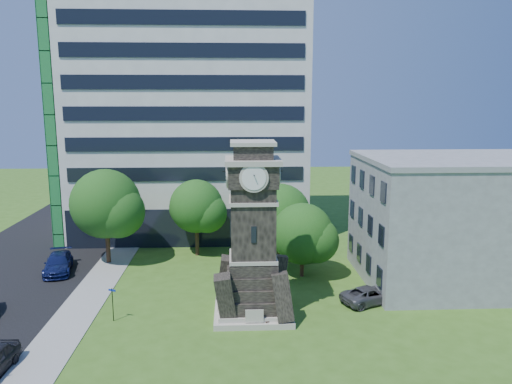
{
  "coord_description": "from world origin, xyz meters",
  "views": [
    {
      "loc": [
        1.66,
        -31.2,
        14.93
      ],
      "look_at": [
        3.49,
        7.79,
        7.7
      ],
      "focal_mm": 35.0,
      "sensor_mm": 36.0,
      "label": 1
    }
  ],
  "objects_px": {
    "street_sign": "(113,301)",
    "park_bench": "(278,318)",
    "car_street_north": "(58,263)",
    "clock_tower": "(253,242)",
    "car_east_lot": "(370,295)"
  },
  "relations": [
    {
      "from": "car_street_north",
      "to": "street_sign",
      "type": "relative_size",
      "value": 2.29
    },
    {
      "from": "car_street_north",
      "to": "park_bench",
      "type": "xyz_separation_m",
      "value": [
        18.34,
        -11.35,
        -0.28
      ]
    },
    {
      "from": "car_street_north",
      "to": "car_east_lot",
      "type": "bearing_deg",
      "value": -29.87
    },
    {
      "from": "clock_tower",
      "to": "car_east_lot",
      "type": "distance_m",
      "value": 10.06
    },
    {
      "from": "park_bench",
      "to": "street_sign",
      "type": "distance_m",
      "value": 11.3
    },
    {
      "from": "clock_tower",
      "to": "car_east_lot",
      "type": "relative_size",
      "value": 2.69
    },
    {
      "from": "clock_tower",
      "to": "street_sign",
      "type": "distance_m",
      "value": 10.36
    },
    {
      "from": "clock_tower",
      "to": "park_bench",
      "type": "relative_size",
      "value": 6.6
    },
    {
      "from": "car_east_lot",
      "to": "park_bench",
      "type": "relative_size",
      "value": 2.45
    },
    {
      "from": "park_bench",
      "to": "car_street_north",
      "type": "bearing_deg",
      "value": 126.59
    },
    {
      "from": "car_east_lot",
      "to": "park_bench",
      "type": "distance_m",
      "value": 7.94
    },
    {
      "from": "street_sign",
      "to": "park_bench",
      "type": "bearing_deg",
      "value": 17.82
    },
    {
      "from": "clock_tower",
      "to": "car_east_lot",
      "type": "bearing_deg",
      "value": 9.45
    },
    {
      "from": "car_street_north",
      "to": "car_east_lot",
      "type": "relative_size",
      "value": 1.19
    },
    {
      "from": "car_east_lot",
      "to": "clock_tower",
      "type": "bearing_deg",
      "value": 75.93
    }
  ]
}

